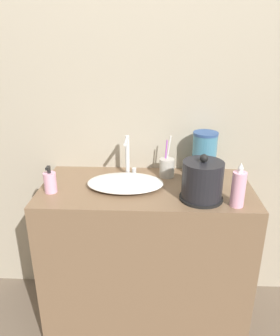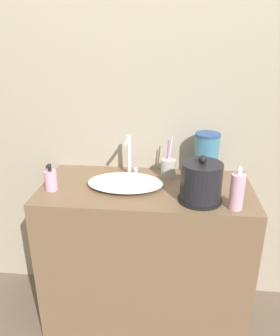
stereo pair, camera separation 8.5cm
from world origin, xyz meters
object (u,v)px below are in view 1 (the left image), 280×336
(lotion_bottle, at_px, (50,182))
(shampoo_bottle, at_px, (238,189))
(faucet, at_px, (128,154))
(toothbrush_cup, at_px, (167,167))
(electric_kettle, at_px, (202,182))
(water_pitcher, at_px, (204,155))

(lotion_bottle, height_order, shampoo_bottle, shampoo_bottle)
(faucet, xyz_separation_m, lotion_bottle, (-0.36, -0.21, -0.07))
(faucet, relative_size, shampoo_bottle, 1.09)
(toothbrush_cup, bearing_deg, shampoo_bottle, -46.42)
(toothbrush_cup, relative_size, lotion_bottle, 1.67)
(lotion_bottle, distance_m, shampoo_bottle, 0.88)
(electric_kettle, relative_size, lotion_bottle, 1.63)
(electric_kettle, xyz_separation_m, water_pitcher, (0.04, 0.28, 0.04))
(lotion_bottle, relative_size, shampoo_bottle, 0.66)
(electric_kettle, distance_m, shampoo_bottle, 0.16)
(lotion_bottle, relative_size, water_pitcher, 0.56)
(faucet, xyz_separation_m, toothbrush_cup, (0.21, 0.00, -0.07))
(toothbrush_cup, xyz_separation_m, shampoo_bottle, (0.30, -0.32, 0.03))
(shampoo_bottle, relative_size, water_pitcher, 0.84)
(lotion_bottle, bearing_deg, shampoo_bottle, -6.63)
(toothbrush_cup, distance_m, shampoo_bottle, 0.44)
(toothbrush_cup, xyz_separation_m, water_pitcher, (0.20, 0.02, 0.07))
(faucet, distance_m, toothbrush_cup, 0.22)
(faucet, relative_size, water_pitcher, 0.91)
(electric_kettle, height_order, water_pitcher, water_pitcher)
(faucet, distance_m, electric_kettle, 0.44)
(lotion_bottle, bearing_deg, water_pitcher, 16.90)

